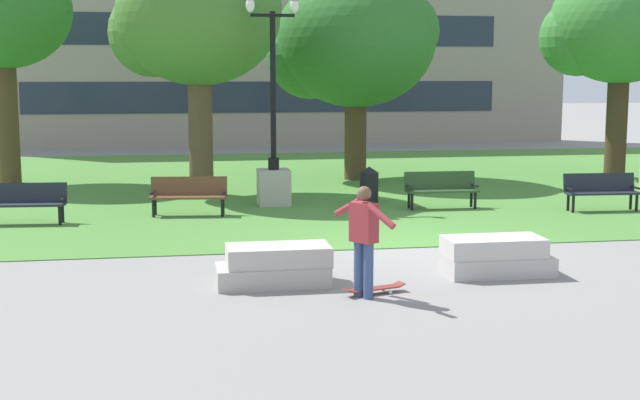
# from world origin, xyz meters

# --- Properties ---
(ground_plane) EXTENTS (140.00, 140.00, 0.00)m
(ground_plane) POSITION_xyz_m (0.00, 0.00, 0.00)
(ground_plane) COLOR gray
(grass_lawn) EXTENTS (40.00, 20.00, 0.02)m
(grass_lawn) POSITION_xyz_m (0.00, 10.00, 0.01)
(grass_lawn) COLOR #4C8438
(grass_lawn) RESTS_ON ground
(concrete_block_center) EXTENTS (1.82, 0.90, 0.64)m
(concrete_block_center) POSITION_xyz_m (-3.08, -2.48, 0.31)
(concrete_block_center) COLOR #B2ADA3
(concrete_block_center) RESTS_ON ground
(concrete_block_left) EXTENTS (1.80, 0.90, 0.64)m
(concrete_block_left) POSITION_xyz_m (0.68, -2.39, 0.31)
(concrete_block_left) COLOR #BCB7B2
(concrete_block_left) RESTS_ON ground
(person_skateboarder) EXTENTS (0.69, 1.40, 1.71)m
(person_skateboarder) POSITION_xyz_m (-1.86, -3.53, 0.98)
(person_skateboarder) COLOR #384C7A
(person_skateboarder) RESTS_ON ground
(skateboard) EXTENTS (1.03, 0.49, 0.14)m
(skateboard) POSITION_xyz_m (-1.64, -3.34, 0.09)
(skateboard) COLOR maroon
(skateboard) RESTS_ON ground
(park_bench_near_left) EXTENTS (1.85, 0.73, 0.90)m
(park_bench_near_left) POSITION_xyz_m (-4.30, 4.62, 0.54)
(park_bench_near_left) COLOR brown
(park_bench_near_left) RESTS_ON grass_lawn
(park_bench_near_right) EXTENTS (1.82, 0.59, 0.90)m
(park_bench_near_right) POSITION_xyz_m (1.91, 4.68, 0.54)
(park_bench_near_right) COLOR #284723
(park_bench_near_right) RESTS_ON grass_lawn
(park_bench_far_left) EXTENTS (1.83, 0.63, 0.90)m
(park_bench_far_left) POSITION_xyz_m (5.65, 3.66, 0.54)
(park_bench_far_left) COLOR #1E232D
(park_bench_far_left) RESTS_ON grass_lawn
(park_bench_far_right) EXTENTS (1.84, 0.67, 0.90)m
(park_bench_far_right) POSITION_xyz_m (-7.93, 4.05, 0.54)
(park_bench_far_right) COLOR #1E232D
(park_bench_far_right) RESTS_ON grass_lawn
(lamp_post_left) EXTENTS (1.32, 0.80, 5.24)m
(lamp_post_left) POSITION_xyz_m (-2.12, 5.93, 1.08)
(lamp_post_left) COLOR #ADA89E
(lamp_post_left) RESTS_ON grass_lawn
(tree_near_left) EXTENTS (4.27, 4.06, 6.89)m
(tree_near_left) POSITION_xyz_m (-9.55, 11.56, 5.08)
(tree_near_left) COLOR #4C3823
(tree_near_left) RESTS_ON grass_lawn
(tree_near_right) EXTENTS (5.17, 4.92, 6.44)m
(tree_near_right) POSITION_xyz_m (0.96, 10.83, 4.29)
(tree_near_right) COLOR #4C3823
(tree_near_right) RESTS_ON grass_lawn
(tree_far_right) EXTENTS (4.64, 4.42, 6.74)m
(tree_far_right) POSITION_xyz_m (9.23, 9.90, 4.79)
(tree_far_right) COLOR #42301E
(tree_far_right) RESTS_ON grass_lawn
(tree_far_left) EXTENTS (4.64, 4.42, 6.74)m
(tree_far_left) POSITION_xyz_m (-3.92, 8.19, 4.79)
(tree_far_left) COLOR brown
(tree_far_left) RESTS_ON grass_lawn
(trash_bin) EXTENTS (0.49, 0.49, 0.96)m
(trash_bin) POSITION_xyz_m (0.31, 5.69, 0.50)
(trash_bin) COLOR black
(trash_bin) RESTS_ON grass_lawn
(building_facade_distant) EXTENTS (28.63, 1.03, 13.10)m
(building_facade_distant) POSITION_xyz_m (-0.36, 24.50, 6.54)
(building_facade_distant) COLOR gray
(building_facade_distant) RESTS_ON ground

